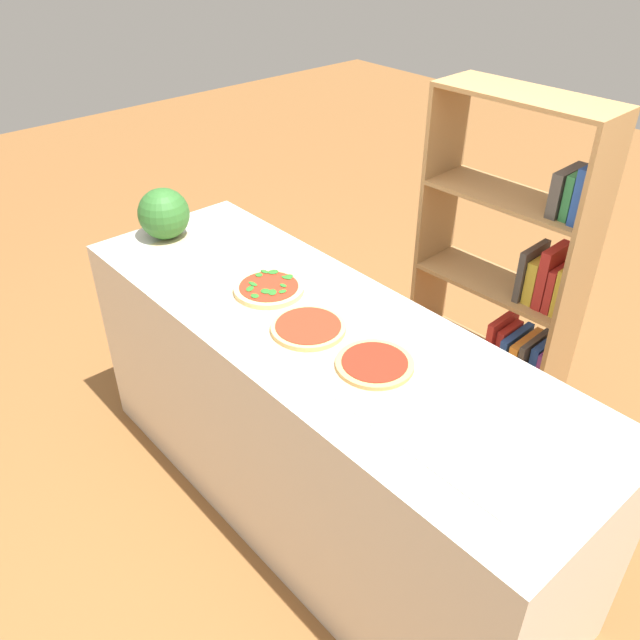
{
  "coord_description": "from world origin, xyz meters",
  "views": [
    {
      "loc": [
        1.46,
        -1.28,
        2.28
      ],
      "look_at": [
        0.0,
        0.0,
        0.97
      ],
      "focal_mm": 36.9,
      "sensor_mm": 36.0,
      "label": 1
    }
  ],
  "objects": [
    {
      "name": "bookshelf",
      "position": [
        0.2,
        0.93,
        0.77
      ],
      "size": [
        0.72,
        0.29,
        1.62
      ],
      "color": "#A87A47",
      "rests_on": "ground_plane"
    },
    {
      "name": "pizza_spinach_0",
      "position": [
        -0.3,
        0.0,
        0.97
      ],
      "size": [
        0.27,
        0.27,
        0.03
      ],
      "color": "#E5C17F",
      "rests_on": "parchment_paper"
    },
    {
      "name": "ground_plane",
      "position": [
        0.0,
        0.0,
        0.0
      ],
      "size": [
        12.0,
        12.0,
        0.0
      ],
      "primitive_type": "plane",
      "color": "brown"
    },
    {
      "name": "watermelon",
      "position": [
        -0.97,
        -0.06,
        1.06
      ],
      "size": [
        0.22,
        0.22,
        0.22
      ],
      "primitive_type": "sphere",
      "color": "#2D6628",
      "rests_on": "counter"
    },
    {
      "name": "parchment_paper",
      "position": [
        0.0,
        0.0,
        0.95
      ],
      "size": [
        1.9,
        0.47,
        0.0
      ],
      "primitive_type": "cube",
      "color": "tan",
      "rests_on": "counter"
    },
    {
      "name": "pizza_plain_1",
      "position": [
        0.0,
        -0.06,
        0.96
      ],
      "size": [
        0.27,
        0.27,
        0.02
      ],
      "color": "#DBB26B",
      "rests_on": "parchment_paper"
    },
    {
      "name": "pizza_plain_2",
      "position": [
        0.3,
        -0.02,
        0.96
      ],
      "size": [
        0.26,
        0.26,
        0.02
      ],
      "color": "tan",
      "rests_on": "parchment_paper"
    },
    {
      "name": "counter",
      "position": [
        0.0,
        0.0,
        0.48
      ],
      "size": [
        2.24,
        0.74,
        0.95
      ],
      "primitive_type": "cube",
      "color": "beige",
      "rests_on": "ground_plane"
    }
  ]
}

